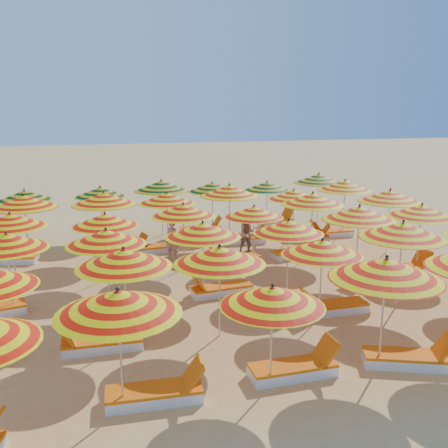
% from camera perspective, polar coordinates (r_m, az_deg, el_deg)
% --- Properties ---
extents(ground, '(120.00, 120.00, 0.00)m').
position_cam_1_polar(ground, '(15.37, 0.53, -6.23)').
color(ground, '#DAAE61').
rests_on(ground, ground).
extents(umbrella_1, '(2.64, 2.64, 2.25)m').
position_cam_1_polar(umbrella_1, '(8.48, -12.01, -8.75)').
color(umbrella_1, silver).
rests_on(umbrella_1, ground).
extents(umbrella_2, '(2.42, 2.42, 2.04)m').
position_cam_1_polar(umbrella_2, '(9.09, 5.56, -8.24)').
color(umbrella_2, silver).
rests_on(umbrella_2, ground).
extents(umbrella_3, '(2.60, 2.60, 2.35)m').
position_cam_1_polar(umbrella_3, '(10.15, 18.02, -4.89)').
color(umbrella_3, silver).
rests_on(umbrella_3, ground).
extents(umbrella_7, '(2.59, 2.59, 2.21)m').
position_cam_1_polar(umbrella_7, '(10.94, -11.39, -3.86)').
color(umbrella_7, silver).
rests_on(umbrella_7, ground).
extents(umbrella_8, '(2.49, 2.49, 2.18)m').
position_cam_1_polar(umbrella_8, '(11.02, -0.52, -3.61)').
color(umbrella_8, silver).
rests_on(umbrella_8, ground).
extents(umbrella_9, '(2.52, 2.52, 2.08)m').
position_cam_1_polar(umbrella_9, '(12.19, 11.17, -2.65)').
color(umbrella_9, silver).
rests_on(umbrella_9, ground).
extents(umbrella_10, '(2.34, 2.34, 2.35)m').
position_cam_1_polar(umbrella_10, '(13.44, 19.75, -0.68)').
color(umbrella_10, silver).
rests_on(umbrella_10, ground).
extents(umbrella_12, '(2.32, 2.32, 2.14)m').
position_cam_1_polar(umbrella_12, '(13.40, -23.58, -1.84)').
color(umbrella_12, silver).
rests_on(umbrella_12, ground).
extents(umbrella_13, '(2.51, 2.51, 2.16)m').
position_cam_1_polar(umbrella_13, '(12.95, -13.33, -1.50)').
color(umbrella_13, silver).
rests_on(umbrella_13, ground).
extents(umbrella_14, '(2.26, 2.26, 2.18)m').
position_cam_1_polar(umbrella_14, '(13.33, -2.45, -0.68)').
color(umbrella_14, silver).
rests_on(umbrella_14, ground).
extents(umbrella_15, '(2.61, 2.61, 2.10)m').
position_cam_1_polar(umbrella_15, '(14.05, 7.39, -0.32)').
color(umbrella_15, silver).
rests_on(umbrella_15, ground).
extents(umbrella_16, '(2.26, 2.26, 2.35)m').
position_cam_1_polar(umbrella_16, '(15.23, 15.21, 1.20)').
color(umbrella_16, silver).
rests_on(umbrella_16, ground).
extents(umbrella_17, '(2.41, 2.41, 2.23)m').
position_cam_1_polar(umbrella_17, '(16.73, 21.64, 1.41)').
color(umbrella_17, silver).
rests_on(umbrella_17, ground).
extents(umbrella_18, '(2.72, 2.72, 2.18)m').
position_cam_1_polar(umbrella_18, '(15.70, -23.25, 0.36)').
color(umbrella_18, silver).
rests_on(umbrella_18, ground).
extents(umbrella_19, '(2.48, 2.48, 2.10)m').
position_cam_1_polar(umbrella_19, '(15.21, -13.46, 0.44)').
color(umbrella_19, silver).
rests_on(umbrella_19, ground).
extents(umbrella_20, '(2.58, 2.58, 2.20)m').
position_cam_1_polar(umbrella_20, '(15.83, -4.69, 1.56)').
color(umbrella_20, silver).
rests_on(umbrella_20, ground).
extents(umbrella_21, '(2.48, 2.48, 2.05)m').
position_cam_1_polar(umbrella_21, '(16.22, 3.45, 1.40)').
color(umbrella_21, silver).
rests_on(umbrella_21, ground).
extents(umbrella_22, '(2.37, 2.37, 2.32)m').
position_cam_1_polar(umbrella_22, '(17.40, 10.10, 2.83)').
color(umbrella_22, silver).
rests_on(umbrella_22, ground).
extents(umbrella_23, '(2.87, 2.87, 2.36)m').
position_cam_1_polar(umbrella_23, '(18.47, 18.44, 3.06)').
color(umbrella_23, silver).
rests_on(umbrella_23, ground).
extents(umbrella_24, '(2.29, 2.29, 2.37)m').
position_cam_1_polar(umbrella_24, '(17.74, -21.96, 2.40)').
color(umbrella_24, silver).
rests_on(umbrella_24, ground).
extents(umbrella_25, '(2.37, 2.37, 2.35)m').
position_cam_1_polar(umbrella_25, '(17.55, -13.55, 2.82)').
color(umbrella_25, silver).
rests_on(umbrella_25, ground).
extents(umbrella_26, '(2.68, 2.68, 2.19)m').
position_cam_1_polar(umbrella_26, '(18.05, -6.54, 2.95)').
color(umbrella_26, silver).
rests_on(umbrella_26, ground).
extents(umbrella_27, '(2.82, 2.82, 2.35)m').
position_cam_1_polar(umbrella_27, '(18.71, 0.62, 3.83)').
color(umbrella_27, silver).
rests_on(umbrella_27, ground).
extents(umbrella_28, '(2.54, 2.54, 2.09)m').
position_cam_1_polar(umbrella_28, '(19.37, 7.99, 3.34)').
color(umbrella_28, silver).
rests_on(umbrella_28, ground).
extents(umbrella_29, '(2.40, 2.40, 2.33)m').
position_cam_1_polar(umbrella_29, '(20.71, 13.67, 4.31)').
color(umbrella_29, silver).
rests_on(umbrella_29, ground).
extents(umbrella_30, '(2.12, 2.12, 2.14)m').
position_cam_1_polar(umbrella_30, '(20.20, -21.84, 3.05)').
color(umbrella_30, silver).
rests_on(umbrella_30, ground).
extents(umbrella_31, '(2.61, 2.61, 2.14)m').
position_cam_1_polar(umbrella_31, '(20.11, -13.97, 3.55)').
color(umbrella_31, silver).
rests_on(umbrella_31, ground).
extents(umbrella_32, '(2.84, 2.84, 2.32)m').
position_cam_1_polar(umbrella_32, '(20.21, -7.19, 4.34)').
color(umbrella_32, silver).
rests_on(umbrella_32, ground).
extents(umbrella_33, '(2.39, 2.39, 2.14)m').
position_cam_1_polar(umbrella_33, '(20.74, -1.35, 4.23)').
color(umbrella_33, silver).
rests_on(umbrella_33, ground).
extents(umbrella_34, '(2.55, 2.55, 2.07)m').
position_cam_1_polar(umbrella_34, '(21.52, 4.95, 4.34)').
color(umbrella_34, silver).
rests_on(umbrella_34, ground).
extents(umbrella_35, '(2.92, 2.92, 2.33)m').
position_cam_1_polar(umbrella_35, '(22.48, 10.78, 5.13)').
color(umbrella_35, silver).
rests_on(umbrella_35, ground).
extents(lounger_1, '(1.77, 0.70, 0.69)m').
position_cam_1_polar(lounger_1, '(9.43, -7.68, -18.62)').
color(lounger_1, white).
rests_on(lounger_1, ground).
extents(lounger_2, '(1.74, 0.59, 0.69)m').
position_cam_1_polar(lounger_2, '(10.19, 8.11, -16.02)').
color(lounger_2, white).
rests_on(lounger_2, ground).
extents(lounger_3, '(1.82, 1.21, 0.69)m').
position_cam_1_polar(lounger_3, '(11.10, 20.35, -14.20)').
color(lounger_3, white).
rests_on(lounger_3, ground).
extents(lounger_7, '(1.76, 0.67, 0.69)m').
position_cam_1_polar(lounger_7, '(11.36, -13.95, -13.07)').
color(lounger_7, white).
rests_on(lounger_7, ground).
extents(lounger_8, '(1.75, 0.62, 0.69)m').
position_cam_1_polar(lounger_8, '(13.16, 12.30, -9.24)').
color(lounger_8, white).
rests_on(lounger_8, ground).
extents(lounger_11, '(1.77, 0.72, 0.69)m').
position_cam_1_polar(lounger_11, '(14.06, -0.47, -7.46)').
color(lounger_11, white).
rests_on(lounger_11, ground).
extents(lounger_12, '(1.83, 1.06, 0.69)m').
position_cam_1_polar(lounger_12, '(15.93, 16.49, -5.51)').
color(lounger_12, white).
rests_on(lounger_12, ground).
extents(lounger_13, '(1.82, 0.95, 0.69)m').
position_cam_1_polar(lounger_13, '(16.69, 20.22, -4.93)').
color(lounger_13, white).
rests_on(lounger_13, ground).
extents(lounger_14, '(1.82, 0.95, 0.69)m').
position_cam_1_polar(lounger_14, '(16.59, 1.25, -4.21)').
color(lounger_14, white).
rests_on(lounger_14, ground).
extents(lounger_15, '(1.81, 0.91, 0.69)m').
position_cam_1_polar(lounger_15, '(17.71, 8.24, -3.21)').
color(lounger_15, white).
rests_on(lounger_15, ground).
extents(lounger_16, '(1.82, 0.96, 0.69)m').
position_cam_1_polar(lounger_16, '(18.31, -23.28, -3.63)').
color(lounger_16, white).
rests_on(lounger_16, ground).
extents(lounger_17, '(1.82, 0.95, 0.69)m').
position_cam_1_polar(lounger_17, '(18.07, -11.35, -3.01)').
color(lounger_17, white).
rests_on(lounger_17, ground).
extents(lounger_18, '(1.76, 0.66, 0.69)m').
position_cam_1_polar(lounger_18, '(18.16, -8.14, -2.79)').
color(lounger_18, white).
rests_on(lounger_18, ground).
extents(lounger_19, '(1.78, 0.74, 0.69)m').
position_cam_1_polar(lounger_19, '(19.26, 2.34, -1.75)').
color(lounger_19, white).
rests_on(lounger_19, ground).
extents(lounger_20, '(1.82, 1.17, 0.69)m').
position_cam_1_polar(lounger_20, '(19.84, 9.57, -1.48)').
color(lounger_20, white).
rests_on(lounger_20, ground).
extents(lounger_21, '(1.75, 0.65, 0.69)m').
position_cam_1_polar(lounger_21, '(20.71, 12.08, -0.97)').
color(lounger_21, white).
rests_on(lounger_21, ground).
extents(lounger_22, '(1.79, 0.79, 0.69)m').
position_cam_1_polar(lounger_22, '(20.87, -2.59, -0.58)').
color(lounger_22, white).
rests_on(lounger_22, ground).
extents(lounger_23, '(1.83, 1.16, 0.69)m').
position_cam_1_polar(lounger_23, '(22.30, 6.04, 0.25)').
color(lounger_23, white).
rests_on(lounger_23, ground).
extents(beachgoer_a, '(0.61, 0.60, 1.41)m').
position_cam_1_polar(beachgoer_a, '(17.05, -5.96, -1.86)').
color(beachgoer_a, tan).
rests_on(beachgoer_a, ground).
extents(beachgoer_b, '(0.75, 0.60, 1.46)m').
position_cam_1_polar(beachgoer_b, '(17.73, 2.78, -1.13)').
color(beachgoer_b, tan).
rests_on(beachgoer_b, ground).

